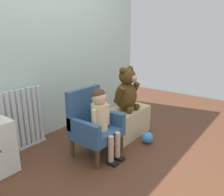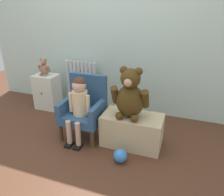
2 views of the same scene
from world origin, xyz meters
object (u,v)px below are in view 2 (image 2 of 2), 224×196
at_px(toy_ball, 120,156).
at_px(small_teddy_bear, 44,68).
at_px(child_armchair, 84,108).
at_px(large_teddy_bear, 130,96).
at_px(radiator, 81,84).
at_px(small_dresser, 47,92).
at_px(low_bench, 132,130).
at_px(child_figure, 79,100).

bearing_deg(toy_ball, small_teddy_bear, 149.81).
relative_size(child_armchair, large_teddy_bear, 1.32).
xyz_separation_m(radiator, toy_ball, (0.94, -1.04, -0.27)).
relative_size(small_dresser, small_teddy_bear, 2.09).
bearing_deg(small_teddy_bear, large_teddy_bear, -19.82).
xyz_separation_m(radiator, low_bench, (0.97, -0.72, -0.17)).
distance_m(small_dresser, small_teddy_bear, 0.36).
bearing_deg(child_armchair, radiator, 119.42).
height_order(child_armchair, toy_ball, child_armchair).
relative_size(small_dresser, low_bench, 0.79).
height_order(small_dresser, child_figure, child_figure).
height_order(radiator, low_bench, radiator).
bearing_deg(large_teddy_bear, toy_ball, -89.38).
bearing_deg(radiator, small_teddy_bear, -152.12).
xyz_separation_m(radiator, large_teddy_bear, (0.94, -0.74, 0.25)).
bearing_deg(large_teddy_bear, child_armchair, 175.25).
height_order(radiator, child_figure, child_figure).
bearing_deg(child_armchair, small_dresser, 151.26).
bearing_deg(large_teddy_bear, child_figure, -172.75).
xyz_separation_m(small_dresser, large_teddy_bear, (1.38, -0.50, 0.33)).
relative_size(radiator, low_bench, 1.07).
distance_m(radiator, toy_ball, 1.43).
xyz_separation_m(child_armchair, small_teddy_bear, (-0.84, 0.45, 0.28)).
distance_m(radiator, large_teddy_bear, 1.22).
bearing_deg(radiator, large_teddy_bear, -38.05).
xyz_separation_m(child_armchair, child_figure, (0.00, -0.12, 0.14)).
height_order(radiator, child_armchair, child_armchair).
xyz_separation_m(child_armchair, large_teddy_bear, (0.55, -0.05, 0.25)).
bearing_deg(small_dresser, low_bench, -18.84).
bearing_deg(large_teddy_bear, small_dresser, 160.04).
distance_m(small_dresser, low_bench, 1.50).
height_order(child_armchair, child_figure, child_figure).
relative_size(small_dresser, child_armchair, 0.72).
distance_m(child_armchair, small_teddy_bear, 0.99).
bearing_deg(child_armchair, large_teddy_bear, -4.75).
bearing_deg(child_figure, low_bench, 8.78).
distance_m(child_armchair, large_teddy_bear, 0.61).
bearing_deg(toy_ball, small_dresser, 149.68).
bearing_deg(child_figure, toy_ball, -23.31).
relative_size(radiator, child_figure, 0.94).
relative_size(child_armchair, small_teddy_bear, 2.90).
distance_m(child_figure, low_bench, 0.66).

